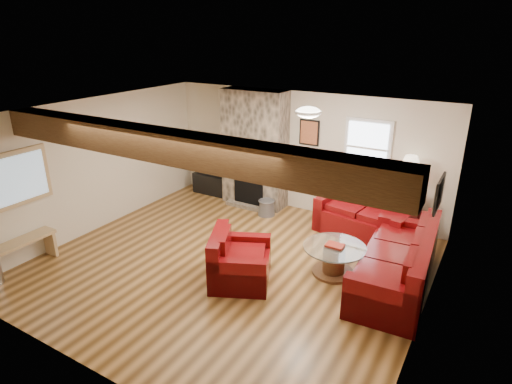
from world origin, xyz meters
TOP-DOWN VIEW (x-y plane):
  - room at (0.00, 0.00)m, footprint 8.00×8.00m
  - oak_beam at (0.00, -1.25)m, footprint 6.00×0.36m
  - chimney_breast at (-1.00, 2.49)m, footprint 1.40×0.67m
  - back_window at (1.35, 2.71)m, footprint 0.90×0.08m
  - hatch_window at (-2.96, -1.50)m, footprint 0.08×1.00m
  - ceiling_dome at (0.90, 0.90)m, footprint 0.40×0.40m
  - artwork_back at (0.15, 2.71)m, footprint 0.42×0.06m
  - artwork_right at (2.96, 0.30)m, footprint 0.06×0.55m
  - sofa_three at (2.48, 0.76)m, footprint 1.12×2.38m
  - loveseat at (1.57, 2.23)m, footprint 1.85×1.25m
  - armchair_red at (0.41, -0.30)m, footprint 1.20×1.26m
  - coffee_table at (1.57, 0.61)m, footprint 0.99×0.99m
  - tv_cabinet at (-2.15, 2.53)m, footprint 0.95×0.38m
  - television at (-2.15, 2.53)m, footprint 0.79×0.10m
  - floor_lamp at (2.22, 2.43)m, footprint 0.41×0.41m
  - pine_bench at (-2.83, -1.88)m, footprint 0.30×1.31m
  - coal_bucket at (-0.46, 2.07)m, footprint 0.36×0.36m

SIDE VIEW (x-z plane):
  - coal_bucket at x=-0.46m, z-range 0.00..0.34m
  - tv_cabinet at x=-2.15m, z-range 0.00..0.47m
  - coffee_table at x=1.57m, z-range -0.02..0.50m
  - pine_bench at x=-2.83m, z-range 0.00..0.49m
  - armchair_red at x=0.41m, z-range 0.00..0.80m
  - sofa_three at x=2.48m, z-range 0.00..0.90m
  - loveseat at x=1.57m, z-range 0.00..0.91m
  - television at x=-2.15m, z-range 0.47..0.93m
  - chimney_breast at x=-1.00m, z-range -0.03..2.47m
  - room at x=0.00m, z-range -2.75..5.25m
  - floor_lamp at x=2.22m, z-range 0.56..2.15m
  - hatch_window at x=-2.96m, z-range 1.00..1.90m
  - back_window at x=1.35m, z-range 1.00..2.10m
  - artwork_back at x=0.15m, z-range 1.44..1.96m
  - artwork_right at x=2.96m, z-range 1.54..1.96m
  - oak_beam at x=0.00m, z-range 2.12..2.50m
  - ceiling_dome at x=0.90m, z-range 2.35..2.53m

